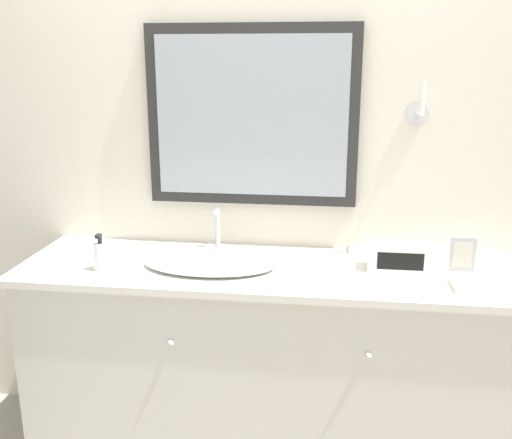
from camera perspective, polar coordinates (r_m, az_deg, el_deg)
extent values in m
cube|color=silver|center=(2.55, 2.75, 5.71)|extent=(8.00, 0.06, 2.55)
cube|color=#282828|center=(2.49, -0.41, 10.26)|extent=(0.91, 0.04, 0.77)
cube|color=#9EA8B2|center=(2.47, -0.48, 10.22)|extent=(0.82, 0.01, 0.68)
cylinder|color=silver|center=(2.49, 15.83, 10.15)|extent=(0.09, 0.01, 0.09)
cylinder|color=silver|center=(2.45, 15.99, 10.04)|extent=(0.02, 0.10, 0.02)
cylinder|color=white|center=(2.39, 16.28, 11.59)|extent=(0.02, 0.02, 0.14)
cube|color=beige|center=(2.54, 1.86, -14.65)|extent=(2.05, 0.54, 0.87)
cube|color=silver|center=(2.34, 1.96, -5.14)|extent=(2.12, 0.58, 0.03)
sphere|color=silver|center=(2.24, -8.53, -12.15)|extent=(0.02, 0.02, 0.02)
sphere|color=silver|center=(2.17, 11.19, -13.25)|extent=(0.02, 0.02, 0.02)
ellipsoid|color=white|center=(2.34, -4.66, -4.33)|extent=(0.54, 0.31, 0.03)
cylinder|color=silver|center=(2.51, -3.81, -3.01)|extent=(0.06, 0.06, 0.03)
cylinder|color=silver|center=(2.48, -3.85, -0.92)|extent=(0.02, 0.02, 0.16)
cylinder|color=silver|center=(2.43, -4.05, 0.67)|extent=(0.02, 0.07, 0.02)
cylinder|color=white|center=(2.52, -5.49, -2.61)|extent=(0.06, 0.02, 0.02)
cylinder|color=white|center=(2.49, -2.12, -2.76)|extent=(0.05, 0.02, 0.02)
cylinder|color=white|center=(2.38, -15.23, -3.60)|extent=(0.06, 0.06, 0.11)
cylinder|color=black|center=(2.35, -15.35, -1.92)|extent=(0.02, 0.02, 0.04)
cube|color=black|center=(2.34, -15.50, -1.59)|extent=(0.02, 0.03, 0.01)
cube|color=white|center=(2.37, 14.09, -3.62)|extent=(0.25, 0.12, 0.10)
cube|color=black|center=(2.32, 14.23, -4.06)|extent=(0.18, 0.01, 0.07)
cube|color=#B2B2B7|center=(2.41, 19.94, -3.29)|extent=(0.10, 0.01, 0.14)
cube|color=beige|center=(2.41, 19.98, -3.35)|extent=(0.07, 0.00, 0.10)
cube|color=white|center=(2.27, 21.42, -6.11)|extent=(0.19, 0.13, 0.03)
cube|color=silver|center=(2.43, 7.39, -3.99)|extent=(0.16, 0.10, 0.01)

